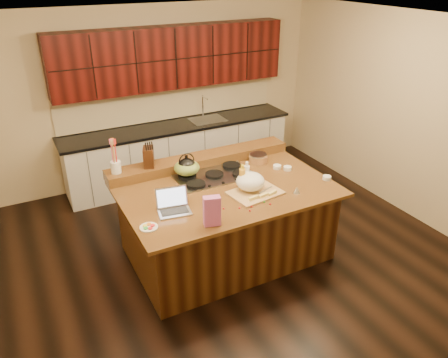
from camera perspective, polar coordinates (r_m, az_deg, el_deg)
room at (r=4.82m, az=0.27°, el=3.48°), size 5.52×5.02×2.72m
island at (r=5.23m, az=0.25°, el=-5.47°), size 2.40×1.60×0.92m
back_ledge at (r=5.54m, az=-3.10°, el=2.50°), size 2.40×0.30×0.12m
cooktop at (r=5.23m, az=-1.26°, el=0.46°), size 0.92×0.52×0.05m
back_counter at (r=6.96m, az=-6.11°, el=7.57°), size 3.70×0.66×2.40m
kettle at (r=5.17m, az=-4.89°, el=1.64°), size 0.29×0.29×0.20m
green_bowl at (r=5.18m, az=-4.89°, el=1.48°), size 0.35×0.35×0.17m
laptop at (r=4.55m, az=-6.66°, el=-3.39°), size 0.37×0.31×0.23m
oil_bottle at (r=4.86m, az=2.40°, el=-0.14°), size 0.09×0.09×0.27m
vinegar_bottle at (r=4.98m, az=2.97°, el=0.40°), size 0.08×0.08×0.25m
wooden_tray at (r=4.86m, az=3.61°, el=-0.67°), size 0.60×0.48×0.22m
ramekin_a at (r=5.30m, az=13.28°, el=0.16°), size 0.12×0.12×0.04m
ramekin_b at (r=5.48m, az=6.94°, el=1.58°), size 0.11×0.11×0.04m
ramekin_c at (r=5.46m, az=8.30°, el=1.40°), size 0.13×0.13×0.04m
strainer_bowl at (r=5.63m, az=4.47°, el=2.68°), size 0.31×0.31×0.09m
kitchen_timer at (r=4.93m, az=9.47°, el=-1.41°), size 0.09×0.09×0.07m
pink_bag at (r=4.24m, az=-1.58°, el=-4.19°), size 0.18×0.13×0.31m
candy_plate at (r=4.33m, az=-9.80°, el=-6.23°), size 0.21×0.21×0.01m
package_box at (r=4.68m, az=-5.98°, el=-2.38°), size 0.10×0.07×0.14m
utensil_crock at (r=5.19m, az=-13.94°, el=1.51°), size 0.14×0.14×0.14m
knife_block at (r=5.26m, az=-9.82°, el=2.86°), size 0.18×0.22×0.24m
gumdrop_0 at (r=4.58m, az=2.04°, el=-3.79°), size 0.02×0.02×0.02m
gumdrop_1 at (r=4.70m, az=5.27°, el=-2.98°), size 0.02×0.02×0.02m
gumdrop_2 at (r=4.56m, az=-0.06°, el=-3.88°), size 0.02×0.02×0.02m
gumdrop_3 at (r=4.63m, az=2.63°, el=-3.40°), size 0.02×0.02×0.02m
gumdrop_4 at (r=4.53m, az=3.41°, el=-4.14°), size 0.02×0.02×0.02m
gumdrop_5 at (r=4.69m, az=4.54°, el=-3.06°), size 0.02×0.02×0.02m
gumdrop_6 at (r=4.67m, az=6.05°, el=-3.26°), size 0.02×0.02×0.02m
gumdrop_7 at (r=4.67m, az=4.51°, el=-3.15°), size 0.02×0.02×0.02m
gumdrop_8 at (r=4.60m, az=3.63°, el=-3.62°), size 0.02×0.02×0.02m
gumdrop_9 at (r=4.66m, az=3.05°, el=-3.19°), size 0.02×0.02×0.02m
gumdrop_10 at (r=4.76m, az=4.62°, el=-2.57°), size 0.02×0.02×0.02m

